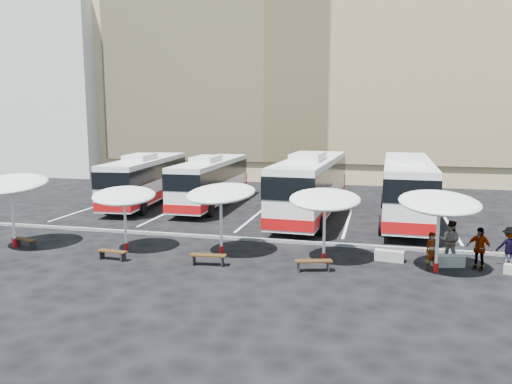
% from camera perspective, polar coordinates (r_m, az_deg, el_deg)
% --- Properties ---
extents(ground, '(120.00, 120.00, 0.00)m').
position_cam_1_polar(ground, '(26.24, -3.70, -5.65)').
color(ground, black).
rests_on(ground, ground).
extents(sandstone_building, '(42.00, 18.25, 29.60)m').
position_cam_1_polar(sandstone_building, '(56.94, 6.15, 14.91)').
color(sandstone_building, tan).
rests_on(sandstone_building, ground).
extents(apartment_block, '(14.00, 14.00, 18.00)m').
position_cam_1_polar(apartment_block, '(63.29, -20.92, 10.49)').
color(apartment_block, silver).
rests_on(apartment_block, ground).
extents(curb_divider, '(34.00, 0.25, 0.15)m').
position_cam_1_polar(curb_divider, '(26.69, -3.38, -5.24)').
color(curb_divider, black).
rests_on(curb_divider, ground).
extents(bay_lines, '(24.15, 12.00, 0.01)m').
position_cam_1_polar(bay_lines, '(33.77, 0.37, -2.35)').
color(bay_lines, white).
rests_on(bay_lines, ground).
extents(bus_0, '(3.57, 12.06, 3.77)m').
position_cam_1_polar(bus_0, '(37.50, -12.47, 1.54)').
color(bus_0, white).
rests_on(bus_0, ground).
extents(bus_1, '(2.85, 11.67, 3.69)m').
position_cam_1_polar(bus_1, '(36.09, -5.19, 1.37)').
color(bus_1, white).
rests_on(bus_1, ground).
extents(bus_2, '(3.59, 13.51, 4.25)m').
position_cam_1_polar(bus_2, '(31.90, 6.29, 0.88)').
color(bus_2, white).
rests_on(bus_2, ground).
extents(bus_3, '(3.31, 13.32, 4.21)m').
position_cam_1_polar(bus_3, '(32.33, 16.87, 0.62)').
color(bus_3, white).
rests_on(bus_3, ground).
extents(sunshade_0, '(4.21, 4.24, 3.73)m').
position_cam_1_polar(sunshade_0, '(27.33, -26.26, 0.79)').
color(sunshade_0, white).
rests_on(sunshade_0, ground).
extents(sunshade_1, '(3.87, 3.90, 3.15)m').
position_cam_1_polar(sunshade_1, '(24.84, -14.83, -0.45)').
color(sunshade_1, white).
rests_on(sunshade_1, ground).
extents(sunshade_2, '(4.19, 4.21, 3.42)m').
position_cam_1_polar(sunshade_2, '(23.33, -4.05, -0.19)').
color(sunshade_2, white).
rests_on(sunshade_2, ground).
extents(sunshade_3, '(3.41, 3.45, 3.32)m').
position_cam_1_polar(sunshade_3, '(22.36, 7.88, -0.87)').
color(sunshade_3, white).
rests_on(sunshade_3, ground).
extents(sunshade_4, '(4.03, 4.06, 3.47)m').
position_cam_1_polar(sunshade_4, '(21.91, 20.24, -1.20)').
color(sunshade_4, white).
rests_on(sunshade_4, ground).
extents(wood_bench_0, '(1.53, 0.77, 0.45)m').
position_cam_1_polar(wood_bench_0, '(27.46, -24.94, -5.08)').
color(wood_bench_0, '#321C0B').
rests_on(wood_bench_0, ground).
extents(wood_bench_1, '(1.46, 0.51, 0.44)m').
position_cam_1_polar(wood_bench_1, '(23.77, -16.10, -6.69)').
color(wood_bench_1, '#321C0B').
rests_on(wood_bench_1, ground).
extents(wood_bench_2, '(1.64, 0.60, 0.49)m').
position_cam_1_polar(wood_bench_2, '(22.15, -5.51, -7.41)').
color(wood_bench_2, '#321C0B').
rests_on(wood_bench_2, ground).
extents(wood_bench_3, '(1.63, 0.84, 0.48)m').
position_cam_1_polar(wood_bench_3, '(21.39, 6.58, -8.04)').
color(wood_bench_3, '#321C0B').
rests_on(wood_bench_3, ground).
extents(conc_bench_0, '(1.33, 0.58, 0.48)m').
position_cam_1_polar(conc_bench_0, '(23.52, 14.99, -7.05)').
color(conc_bench_0, gray).
rests_on(conc_bench_0, ground).
extents(conc_bench_1, '(1.41, 0.76, 0.50)m').
position_cam_1_polar(conc_bench_1, '(23.48, 21.10, -7.36)').
color(conc_bench_1, gray).
rests_on(conc_bench_1, ground).
extents(passenger_0, '(0.70, 0.59, 1.64)m').
position_cam_1_polar(passenger_0, '(22.61, 19.48, -6.39)').
color(passenger_0, black).
rests_on(passenger_0, ground).
extents(passenger_1, '(1.11, 1.00, 1.86)m').
position_cam_1_polar(passenger_1, '(24.21, 21.35, -5.22)').
color(passenger_1, black).
rests_on(passenger_1, ground).
extents(passenger_2, '(1.15, 0.99, 1.85)m').
position_cam_1_polar(passenger_2, '(23.39, 24.14, -5.89)').
color(passenger_2, black).
rests_on(passenger_2, ground).
extents(passenger_3, '(1.14, 0.66, 1.75)m').
position_cam_1_polar(passenger_3, '(24.45, 26.96, -5.58)').
color(passenger_3, black).
rests_on(passenger_3, ground).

